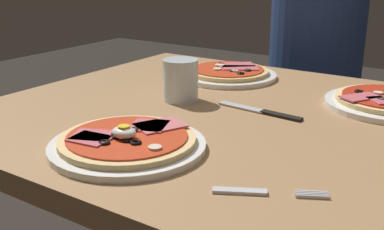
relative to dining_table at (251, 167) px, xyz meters
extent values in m
cube|color=#9E754C|center=(0.00, 0.00, 0.09)|extent=(1.11, 0.89, 0.04)
cylinder|color=brown|center=(-0.50, 0.39, -0.27)|extent=(0.07, 0.07, 0.69)
cylinder|color=white|center=(-0.10, -0.28, 0.12)|extent=(0.27, 0.27, 0.01)
cylinder|color=#E5C17F|center=(-0.10, -0.28, 0.13)|extent=(0.23, 0.23, 0.01)
cylinder|color=red|center=(-0.10, -0.28, 0.14)|extent=(0.20, 0.20, 0.00)
torus|color=black|center=(-0.08, -0.30, 0.14)|extent=(0.02, 0.02, 0.00)
torus|color=black|center=(-0.06, -0.30, 0.14)|extent=(0.02, 0.02, 0.00)
torus|color=black|center=(-0.10, -0.32, 0.14)|extent=(0.02, 0.02, 0.00)
torus|color=black|center=(-0.11, -0.29, 0.14)|extent=(0.02, 0.02, 0.00)
torus|color=black|center=(-0.10, -0.25, 0.14)|extent=(0.02, 0.02, 0.00)
torus|color=black|center=(-0.10, -0.29, 0.14)|extent=(0.02, 0.02, 0.00)
cube|color=#C65B66|center=(-0.14, -0.31, 0.14)|extent=(0.08, 0.08, 0.00)
cube|color=#D16B70|center=(-0.08, -0.21, 0.14)|extent=(0.09, 0.10, 0.00)
cube|color=#C65B66|center=(-0.13, -0.32, 0.14)|extent=(0.07, 0.06, 0.00)
cube|color=#C65B66|center=(-0.09, -0.22, 0.14)|extent=(0.08, 0.08, 0.00)
cylinder|color=beige|center=(-0.12, -0.27, 0.14)|extent=(0.02, 0.02, 0.00)
cylinder|color=beige|center=(-0.02, -0.30, 0.14)|extent=(0.02, 0.02, 0.00)
ellipsoid|color=white|center=(-0.09, -0.29, 0.15)|extent=(0.04, 0.03, 0.02)
cylinder|color=yellow|center=(-0.09, -0.29, 0.16)|extent=(0.02, 0.02, 0.00)
cylinder|color=white|center=(-0.21, 0.26, 0.12)|extent=(0.26, 0.26, 0.01)
cylinder|color=#DBB26B|center=(-0.21, 0.26, 0.13)|extent=(0.22, 0.22, 0.01)
cylinder|color=red|center=(-0.21, 0.26, 0.14)|extent=(0.19, 0.19, 0.00)
torus|color=black|center=(-0.18, 0.24, 0.14)|extent=(0.02, 0.02, 0.00)
torus|color=black|center=(-0.25, 0.29, 0.14)|extent=(0.02, 0.02, 0.00)
torus|color=black|center=(-0.15, 0.26, 0.14)|extent=(0.02, 0.02, 0.00)
torus|color=black|center=(-0.15, 0.22, 0.14)|extent=(0.02, 0.02, 0.00)
cube|color=#C65B66|center=(-0.18, 0.28, 0.14)|extent=(0.11, 0.10, 0.00)
cube|color=#C65B66|center=(-0.21, 0.30, 0.14)|extent=(0.11, 0.11, 0.00)
cylinder|color=beige|center=(-0.24, 0.27, 0.14)|extent=(0.03, 0.03, 0.00)
cylinder|color=beige|center=(-0.17, 0.24, 0.14)|extent=(0.02, 0.02, 0.00)
cylinder|color=beige|center=(-0.22, 0.23, 0.14)|extent=(0.02, 0.02, 0.00)
torus|color=black|center=(0.15, 0.21, 0.14)|extent=(0.02, 0.02, 0.00)
torus|color=black|center=(0.21, 0.18, 0.14)|extent=(0.02, 0.02, 0.00)
cube|color=#C65B66|center=(0.17, 0.17, 0.14)|extent=(0.08, 0.09, 0.00)
cylinder|color=beige|center=(0.19, 0.22, 0.14)|extent=(0.02, 0.02, 0.00)
cylinder|color=silver|center=(-0.19, 0.01, 0.16)|extent=(0.08, 0.08, 0.09)
cylinder|color=silver|center=(-0.19, 0.01, 0.13)|extent=(0.07, 0.07, 0.03)
cube|color=silver|center=(0.14, -0.31, 0.12)|extent=(0.07, 0.05, 0.00)
cube|color=silver|center=(0.23, -0.27, 0.12)|extent=(0.04, 0.02, 0.00)
cube|color=silver|center=(0.22, -0.27, 0.12)|extent=(0.04, 0.02, 0.00)
cube|color=silver|center=(0.22, -0.26, 0.12)|extent=(0.04, 0.02, 0.00)
cube|color=silver|center=(0.22, -0.26, 0.12)|extent=(0.04, 0.02, 0.00)
cube|color=silver|center=(-0.04, 0.04, 0.12)|extent=(0.11, 0.03, 0.00)
cube|color=black|center=(0.05, 0.03, 0.12)|extent=(0.09, 0.03, 0.01)
cylinder|color=black|center=(-0.15, 0.78, -0.39)|extent=(0.29, 0.29, 0.46)
cylinder|color=navy|center=(-0.15, 0.78, 0.10)|extent=(0.32, 0.32, 0.52)
camera|label=1|loc=(0.41, -0.84, 0.42)|focal=44.71mm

